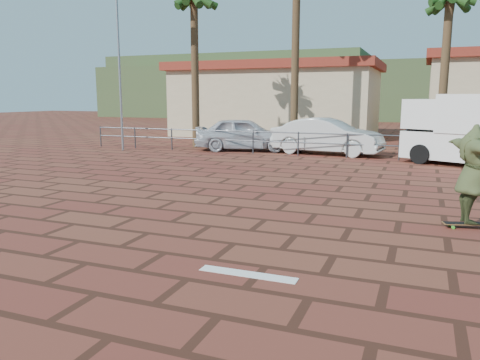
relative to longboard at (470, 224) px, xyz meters
name	(u,v)px	position (x,y,z in m)	size (l,w,h in m)	color
ground	(234,244)	(-3.76, -2.49, -0.08)	(120.00, 120.00, 0.00)	brown
paint_stripe	(248,274)	(-3.06, -3.69, -0.08)	(1.40, 0.22, 0.01)	white
guardrail	(347,141)	(-3.76, 9.51, 0.60)	(24.06, 0.06, 1.00)	#47494F
flagpole	(121,46)	(-13.63, 8.51, 4.56)	(1.30, 0.10, 8.00)	gray
palm_far_left	(194,1)	(-11.26, 11.01, 6.75)	(2.40, 2.40, 8.25)	brown
palm_center	(450,2)	(-0.26, 13.01, 6.28)	(2.40, 2.40, 7.75)	brown
building_west	(277,99)	(-9.76, 19.51, 2.20)	(12.60, 7.60, 4.50)	beige
hill_front	(400,92)	(-3.76, 47.51, 2.92)	(70.00, 18.00, 6.00)	#384C28
hill_back	(239,86)	(-25.76, 53.51, 3.92)	(35.00, 14.00, 8.00)	#384C28
longboard	(470,224)	(0.00, 0.00, 0.00)	(0.99, 0.48, 0.10)	olive
skateboarder	(474,174)	(0.00, 0.00, 0.94)	(2.27, 0.62, 1.84)	#404B28
campervan	(480,129)	(0.91, 8.99, 1.25)	(5.26, 3.78, 2.52)	white
car_silver	(244,134)	(-8.55, 10.51, 0.68)	(1.78, 4.42, 1.51)	silver
car_white	(327,136)	(-4.76, 10.51, 0.69)	(1.62, 4.65, 1.53)	silver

